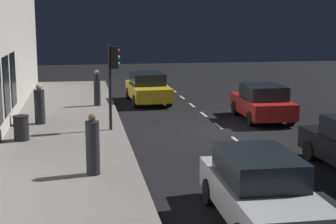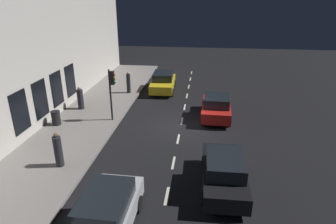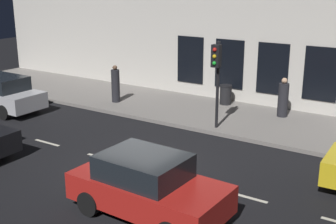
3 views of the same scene
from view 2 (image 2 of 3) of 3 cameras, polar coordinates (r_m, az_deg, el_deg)
name	(u,v)px [view 2 (image 2 of 3)]	position (r m, az deg, el deg)	size (l,w,h in m)	color
ground_plane	(181,127)	(18.49, 2.46, -3.02)	(60.00, 60.00, 0.00)	black
sidewalk	(85,121)	(19.89, -15.78, -1.76)	(4.50, 32.00, 0.15)	gray
building_facade	(38,55)	(19.82, -24.00, 10.10)	(0.65, 32.00, 8.73)	beige
lane_centre_line	(182,121)	(19.39, 2.71, -1.77)	(0.12, 27.20, 0.01)	beige
traffic_light	(112,84)	(18.73, -10.90, 5.31)	(0.46, 0.32, 3.35)	black
parked_car_0	(224,172)	(12.92, 10.83, -11.36)	(1.91, 4.26, 1.58)	black
parked_car_1	(216,107)	(19.88, 9.36, 1.01)	(2.06, 4.04, 1.58)	red
parked_car_2	(163,82)	(25.29, -0.97, 5.88)	(2.08, 4.38, 1.58)	gold
parked_car_3	(105,216)	(10.78, -12.18, -19.21)	(1.90, 4.46, 1.58)	#B7B7BC
pedestrian_0	(80,99)	(21.73, -16.71, 2.49)	(0.46, 0.46, 1.65)	#232328
pedestrian_1	(58,151)	(14.84, -20.61, -7.09)	(0.44, 0.44, 1.73)	#232328
pedestrian_2	(128,83)	(24.52, -7.71, 5.62)	(0.46, 0.46, 1.78)	#232328
trash_bin	(56,118)	(19.64, -20.99, -1.07)	(0.56, 0.56, 0.90)	black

